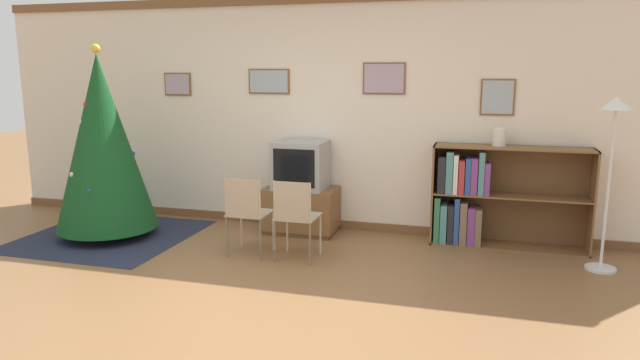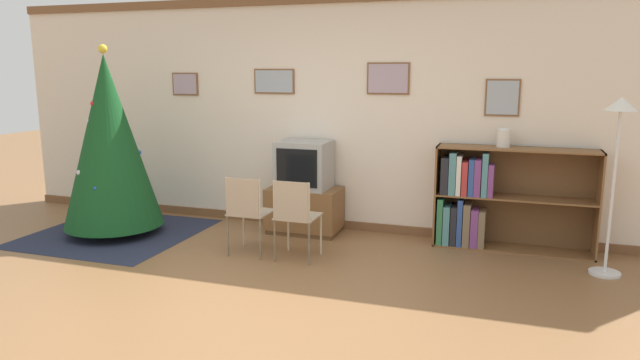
# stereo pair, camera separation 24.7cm
# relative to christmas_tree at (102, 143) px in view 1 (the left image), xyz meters

# --- Properties ---
(ground_plane) EXTENTS (24.00, 24.00, 0.00)m
(ground_plane) POSITION_rel_christmas_tree_xyz_m (2.28, -1.43, -1.07)
(ground_plane) COLOR brown
(wall_back) EXTENTS (8.58, 0.11, 2.70)m
(wall_back) POSITION_rel_christmas_tree_xyz_m (2.28, 1.08, 0.28)
(wall_back) COLOR silver
(wall_back) RESTS_ON ground_plane
(area_rug) EXTENTS (1.80, 1.81, 0.01)m
(area_rug) POSITION_rel_christmas_tree_xyz_m (0.00, 0.00, -1.07)
(area_rug) COLOR #23283D
(area_rug) RESTS_ON ground_plane
(christmas_tree) EXTENTS (1.10, 1.10, 2.13)m
(christmas_tree) POSITION_rel_christmas_tree_xyz_m (0.00, 0.00, 0.00)
(christmas_tree) COLOR maroon
(christmas_tree) RESTS_ON area_rug
(tv_console) EXTENTS (0.83, 0.51, 0.53)m
(tv_console) POSITION_rel_christmas_tree_xyz_m (2.06, 0.76, -0.80)
(tv_console) COLOR brown
(tv_console) RESTS_ON ground_plane
(television) EXTENTS (0.58, 0.50, 0.54)m
(television) POSITION_rel_christmas_tree_xyz_m (2.06, 0.76, -0.27)
(television) COLOR #9E9E99
(television) RESTS_ON tv_console
(folding_chair_left) EXTENTS (0.40, 0.40, 0.82)m
(folding_chair_left) POSITION_rel_christmas_tree_xyz_m (1.80, -0.22, -0.60)
(folding_chair_left) COLOR tan
(folding_chair_left) RESTS_ON ground_plane
(folding_chair_right) EXTENTS (0.40, 0.40, 0.82)m
(folding_chair_right) POSITION_rel_christmas_tree_xyz_m (2.32, -0.22, -0.60)
(folding_chair_right) COLOR tan
(folding_chair_right) RESTS_ON ground_plane
(bookshelf) EXTENTS (1.61, 0.36, 1.08)m
(bookshelf) POSITION_rel_christmas_tree_xyz_m (4.05, 0.84, -0.55)
(bookshelf) COLOR brown
(bookshelf) RESTS_ON ground_plane
(vase) EXTENTS (0.14, 0.14, 0.19)m
(vase) POSITION_rel_christmas_tree_xyz_m (4.21, 0.88, 0.11)
(vase) COLOR silver
(vase) RESTS_ON bookshelf
(standing_lamp) EXTENTS (0.28, 0.28, 1.64)m
(standing_lamp) POSITION_rel_christmas_tree_xyz_m (5.19, 0.33, 0.19)
(standing_lamp) COLOR silver
(standing_lamp) RESTS_ON ground_plane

